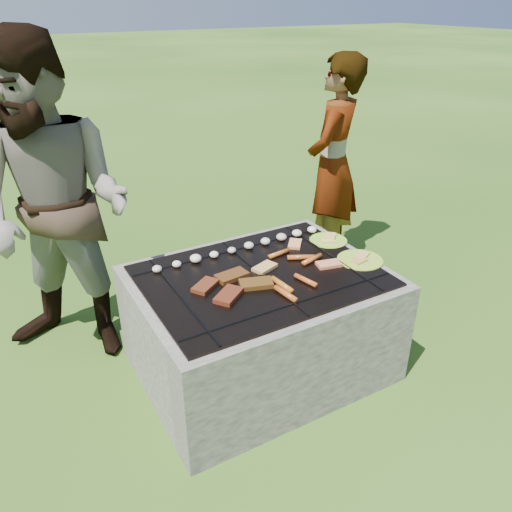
{
  "coord_description": "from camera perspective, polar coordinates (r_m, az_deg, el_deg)",
  "views": [
    {
      "loc": [
        -1.15,
        -1.96,
        1.91
      ],
      "look_at": [
        0.0,
        0.05,
        0.7
      ],
      "focal_mm": 35.0,
      "sensor_mm": 36.0,
      "label": 1
    }
  ],
  "objects": [
    {
      "name": "lawn",
      "position": [
        2.97,
        0.49,
        -12.45
      ],
      "size": [
        60.0,
        60.0,
        0.0
      ],
      "primitive_type": "plane",
      "color": "#244B12",
      "rests_on": "ground"
    },
    {
      "name": "fire_pit",
      "position": [
        2.8,
        0.51,
        -8.02
      ],
      "size": [
        1.3,
        1.0,
        0.62
      ],
      "color": "#A49C91",
      "rests_on": "ground"
    },
    {
      "name": "mushrooms",
      "position": [
        2.87,
        -1.19,
        1.12
      ],
      "size": [
        1.05,
        0.06,
        0.04
      ],
      "color": "beige",
      "rests_on": "fire_pit"
    },
    {
      "name": "pork_slabs",
      "position": [
        2.51,
        -2.66,
        -3.29
      ],
      "size": [
        0.41,
        0.3,
        0.02
      ],
      "color": "brown",
      "rests_on": "fire_pit"
    },
    {
      "name": "sausages",
      "position": [
        2.62,
        4.35,
        -1.81
      ],
      "size": [
        0.42,
        0.48,
        0.03
      ],
      "color": "#D15222",
      "rests_on": "fire_pit"
    },
    {
      "name": "bread_on_grate",
      "position": [
        2.76,
        4.53,
        -0.37
      ],
      "size": [
        0.47,
        0.42,
        0.02
      ],
      "color": "tan",
      "rests_on": "fire_pit"
    },
    {
      "name": "plate_far",
      "position": [
        3.02,
        8.27,
        1.76
      ],
      "size": [
        0.29,
        0.29,
        0.03
      ],
      "color": "#C7F73B",
      "rests_on": "fire_pit"
    },
    {
      "name": "plate_near",
      "position": [
        2.82,
        11.8,
        -0.49
      ],
      "size": [
        0.33,
        0.33,
        0.03
      ],
      "color": "#ECFA3B",
      "rests_on": "fire_pit"
    },
    {
      "name": "cook",
      "position": [
        3.8,
        8.76,
        10.17
      ],
      "size": [
        0.69,
        0.64,
        1.58
      ],
      "primitive_type": "imported",
      "rotation": [
        0.0,
        0.0,
        3.76
      ],
      "color": "gray",
      "rests_on": "ground"
    },
    {
      "name": "bystander",
      "position": [
        2.86,
        -21.94,
        4.89
      ],
      "size": [
        1.11,
        1.09,
        1.8
      ],
      "primitive_type": "imported",
      "rotation": [
        0.0,
        0.0,
        -0.72
      ],
      "color": "#A69A8A",
      "rests_on": "ground"
    }
  ]
}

